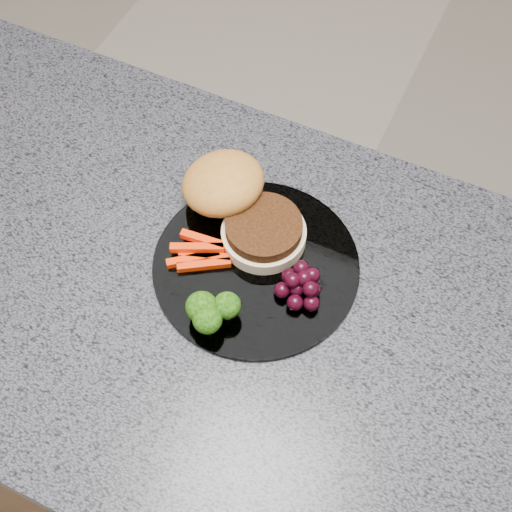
% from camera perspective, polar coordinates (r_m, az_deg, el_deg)
% --- Properties ---
extents(island_cabinet, '(1.20, 0.60, 0.86)m').
position_cam_1_polar(island_cabinet, '(1.32, -4.09, -12.11)').
color(island_cabinet, brown).
rests_on(island_cabinet, ground).
extents(countertop, '(1.20, 0.60, 0.04)m').
position_cam_1_polar(countertop, '(0.91, -5.82, -2.58)').
color(countertop, '#50515B').
rests_on(countertop, island_cabinet).
extents(plate, '(0.26, 0.26, 0.01)m').
position_cam_1_polar(plate, '(0.89, 0.00, -0.77)').
color(plate, white).
rests_on(plate, countertop).
extents(burger, '(0.20, 0.16, 0.06)m').
position_cam_1_polar(burger, '(0.91, -1.51, 4.32)').
color(burger, beige).
rests_on(burger, plate).
extents(carrot_sticks, '(0.08, 0.07, 0.02)m').
position_cam_1_polar(carrot_sticks, '(0.89, -4.39, 0.28)').
color(carrot_sticks, '#F73204').
rests_on(carrot_sticks, plate).
extents(broccoli, '(0.06, 0.06, 0.05)m').
position_cam_1_polar(broccoli, '(0.83, -3.67, -4.40)').
color(broccoli, '#51812F').
rests_on(broccoli, plate).
extents(grape_bunch, '(0.06, 0.06, 0.03)m').
position_cam_1_polar(grape_bunch, '(0.86, 3.65, -2.32)').
color(grape_bunch, black).
rests_on(grape_bunch, plate).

